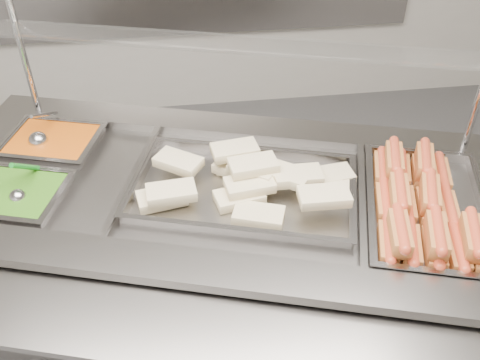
{
  "coord_description": "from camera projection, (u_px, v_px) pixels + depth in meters",
  "views": [
    {
      "loc": [
        -0.17,
        -1.1,
        2.14
      ],
      "look_at": [
        0.02,
        0.3,
        1.0
      ],
      "focal_mm": 40.0,
      "sensor_mm": 36.0,
      "label": 1
    }
  ],
  "objects": [
    {
      "name": "hotdogs_in_buns",
      "position": [
        421.0,
        206.0,
        1.73
      ],
      "size": [
        0.41,
        0.62,
        0.13
      ],
      "color": "brown",
      "rests_on": "pan_hotdogs"
    },
    {
      "name": "pan_wraps",
      "position": [
        243.0,
        192.0,
        1.84
      ],
      "size": [
        0.83,
        0.63,
        0.08
      ],
      "color": "gray",
      "rests_on": "steam_counter"
    },
    {
      "name": "tortilla_wraps",
      "position": [
        257.0,
        179.0,
        1.83
      ],
      "size": [
        0.76,
        0.43,
        0.11
      ],
      "color": "tan",
      "rests_on": "pan_wraps"
    },
    {
      "name": "pan_peas",
      "position": [
        15.0,
        202.0,
        1.83
      ],
      "size": [
        0.39,
        0.34,
        0.11
      ],
      "color": "gray",
      "rests_on": "steam_counter"
    },
    {
      "name": "sneeze_guard",
      "position": [
        235.0,
        47.0,
        1.77
      ],
      "size": [
        1.81,
        0.82,
        0.48
      ],
      "color": "silver",
      "rests_on": "steam_counter"
    },
    {
      "name": "pan_hotdogs",
      "position": [
        425.0,
        215.0,
        1.78
      ],
      "size": [
        0.53,
        0.68,
        0.11
      ],
      "color": "gray",
      "rests_on": "steam_counter"
    },
    {
      "name": "tray_rail",
      "position": [
        188.0,
        327.0,
        1.44
      ],
      "size": [
        1.95,
        0.92,
        0.06
      ],
      "color": "gray",
      "rests_on": "steam_counter"
    },
    {
      "name": "pan_beans",
      "position": [
        54.0,
        149.0,
        2.07
      ],
      "size": [
        0.39,
        0.34,
        0.11
      ],
      "color": "gray",
      "rests_on": "steam_counter"
    },
    {
      "name": "ladle",
      "position": [
        39.0,
        139.0,
        2.03
      ],
      "size": [
        0.1,
        0.21,
        0.15
      ],
      "color": "#B0B1B5",
      "rests_on": "pan_beans"
    },
    {
      "name": "serving_spoon",
      "position": [
        19.0,
        192.0,
        1.78
      ],
      "size": [
        0.08,
        0.18,
        0.16
      ],
      "color": "#B0B1B5",
      "rests_on": "pan_peas"
    },
    {
      "name": "steam_counter",
      "position": [
        227.0,
        278.0,
        2.14
      ],
      "size": [
        2.21,
        1.45,
        0.98
      ],
      "color": "gray",
      "rests_on": "ground"
    }
  ]
}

